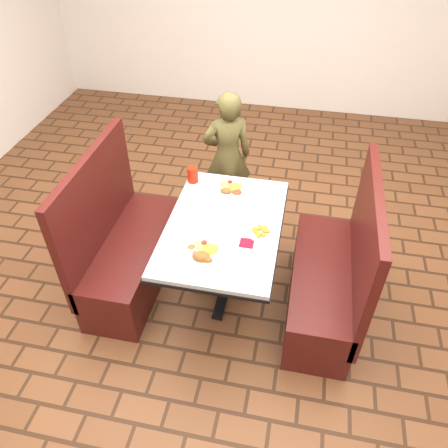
% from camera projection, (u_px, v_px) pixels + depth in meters
% --- Properties ---
extents(room, '(7.00, 7.04, 2.82)m').
position_uv_depth(room, '(224.00, 60.00, 2.33)').
color(room, brown).
rests_on(room, ground).
extents(dining_table, '(0.81, 1.21, 0.75)m').
position_uv_depth(dining_table, '(224.00, 234.00, 3.16)').
color(dining_table, '#BABDBF').
rests_on(dining_table, ground).
extents(booth_bench_left, '(0.47, 1.20, 1.17)m').
position_uv_depth(booth_bench_left, '(126.00, 251.00, 3.49)').
color(booth_bench_left, '#4C1511').
rests_on(booth_bench_left, ground).
extents(booth_bench_right, '(0.47, 1.20, 1.17)m').
position_uv_depth(booth_bench_right, '(329.00, 281.00, 3.25)').
color(booth_bench_right, '#4C1511').
rests_on(booth_bench_right, ground).
extents(diner_person, '(0.53, 0.45, 1.25)m').
position_uv_depth(diner_person, '(227.00, 156.00, 4.01)').
color(diner_person, brown).
rests_on(diner_person, ground).
extents(near_dinner_plate, '(0.27, 0.27, 0.08)m').
position_uv_depth(near_dinner_plate, '(204.00, 251.00, 2.84)').
color(near_dinner_plate, white).
rests_on(near_dinner_plate, dining_table).
extents(far_dinner_plate, '(0.26, 0.26, 0.07)m').
position_uv_depth(far_dinner_plate, '(231.00, 188.00, 3.38)').
color(far_dinner_plate, white).
rests_on(far_dinner_plate, dining_table).
extents(plantain_plate, '(0.20, 0.20, 0.03)m').
position_uv_depth(plantain_plate, '(261.00, 232.00, 3.01)').
color(plantain_plate, white).
rests_on(plantain_plate, dining_table).
extents(maroon_napkin, '(0.09, 0.09, 0.00)m').
position_uv_depth(maroon_napkin, '(247.00, 243.00, 2.94)').
color(maroon_napkin, maroon).
rests_on(maroon_napkin, dining_table).
extents(spoon_utensil, '(0.02, 0.13, 0.00)m').
position_uv_depth(spoon_utensil, '(256.00, 245.00, 2.93)').
color(spoon_utensil, silver).
rests_on(spoon_utensil, dining_table).
extents(red_tumbler, '(0.08, 0.08, 0.13)m').
position_uv_depth(red_tumbler, '(193.00, 175.00, 3.45)').
color(red_tumbler, red).
rests_on(red_tumbler, dining_table).
extents(paper_napkin, '(0.21, 0.16, 0.01)m').
position_uv_depth(paper_napkin, '(251.00, 276.00, 2.71)').
color(paper_napkin, white).
rests_on(paper_napkin, dining_table).
extents(knife_utensil, '(0.07, 0.16, 0.00)m').
position_uv_depth(knife_utensil, '(206.00, 257.00, 2.83)').
color(knife_utensil, silver).
rests_on(knife_utensil, dining_table).
extents(fork_utensil, '(0.03, 0.13, 0.00)m').
position_uv_depth(fork_utensil, '(198.00, 260.00, 2.81)').
color(fork_utensil, '#B8B7BC').
rests_on(fork_utensil, dining_table).
extents(lettuce_shreds, '(0.28, 0.32, 0.00)m').
position_uv_depth(lettuce_shreds, '(231.00, 219.00, 3.13)').
color(lettuce_shreds, '#82BC4B').
rests_on(lettuce_shreds, dining_table).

